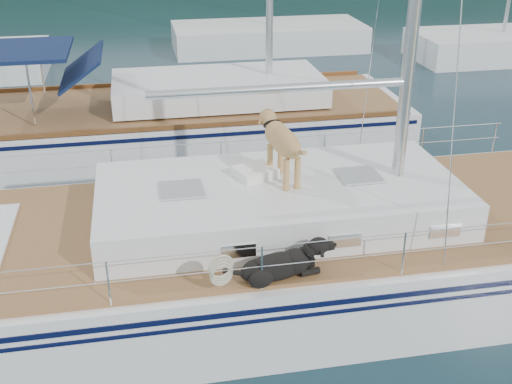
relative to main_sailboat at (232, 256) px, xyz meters
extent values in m
plane|color=black|center=(-0.10, 0.00, -0.68)|extent=(120.00, 120.00, 0.00)
cube|color=white|center=(-0.10, 0.00, -0.18)|extent=(12.00, 3.80, 1.40)
cube|color=#93623B|center=(-0.10, 0.00, 0.55)|extent=(11.52, 3.50, 0.06)
cube|color=white|center=(0.70, 0.00, 0.86)|extent=(5.20, 2.50, 0.55)
cylinder|color=silver|center=(0.70, 0.00, 2.53)|extent=(3.60, 0.12, 0.12)
cylinder|color=silver|center=(-0.10, -1.74, 1.14)|extent=(10.56, 0.01, 0.01)
cylinder|color=silver|center=(-0.10, 1.75, 1.14)|extent=(10.56, 0.01, 0.01)
cube|color=blue|center=(-1.39, 1.32, 0.61)|extent=(0.76, 0.64, 0.05)
cube|color=white|center=(0.41, 0.29, 1.20)|extent=(0.69, 0.63, 0.14)
torus|color=beige|center=(-0.39, -1.77, 0.94)|extent=(0.43, 0.21, 0.41)
cube|color=white|center=(-0.55, 6.19, -0.23)|extent=(11.00, 3.50, 1.30)
cube|color=#93623B|center=(-0.55, 6.19, 0.42)|extent=(10.56, 3.29, 0.06)
cube|color=white|center=(0.65, 6.19, 0.77)|extent=(4.80, 2.30, 0.55)
cube|color=#111F47|center=(-3.75, 6.19, 1.82)|extent=(2.40, 2.30, 0.08)
cube|color=white|center=(3.90, 16.00, -0.28)|extent=(7.20, 3.00, 1.10)
cube|color=white|center=(11.90, 13.00, -0.28)|extent=(6.40, 3.00, 1.10)
camera|label=1|loc=(-1.19, -8.15, 4.98)|focal=45.00mm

